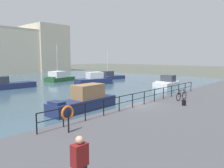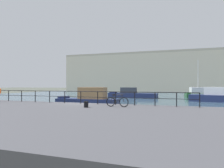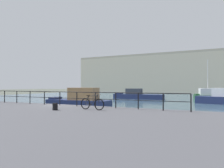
% 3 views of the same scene
% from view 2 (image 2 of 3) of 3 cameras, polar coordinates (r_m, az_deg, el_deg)
% --- Properties ---
extents(ground_plane, '(240.00, 240.00, 0.00)m').
position_cam_2_polar(ground_plane, '(19.60, -8.27, -7.90)').
color(ground_plane, '#4C5147').
extents(water_basin, '(80.00, 60.00, 0.01)m').
position_cam_2_polar(water_basin, '(48.35, 8.44, -3.20)').
color(water_basin, '#385160').
rests_on(water_basin, ground_plane).
extents(quay_promenade, '(56.00, 13.00, 1.01)m').
position_cam_2_polar(quay_promenade, '(14.13, -20.63, -8.91)').
color(quay_promenade, '#47474C').
rests_on(quay_promenade, ground_plane).
extents(harbor_building, '(67.79, 14.82, 15.97)m').
position_cam_2_polar(harbor_building, '(77.54, 16.37, 3.00)').
color(harbor_building, beige).
rests_on(harbor_building, ground_plane).
extents(moored_red_daysailer, '(9.72, 2.56, 2.01)m').
position_cam_2_polar(moored_red_daysailer, '(42.37, 5.21, -2.73)').
color(moored_red_daysailer, navy).
rests_on(moored_red_daysailer, water_basin).
extents(moored_white_yacht, '(6.32, 3.94, 7.38)m').
position_cam_2_polar(moored_white_yacht, '(44.84, 22.41, -2.40)').
color(moored_white_yacht, '#23512D').
rests_on(moored_white_yacht, water_basin).
extents(moored_cabin_cruiser, '(7.13, 2.28, 2.32)m').
position_cam_2_polar(moored_cabin_cruiser, '(24.20, -6.29, -4.29)').
color(moored_cabin_cruiser, navy).
rests_on(moored_cabin_cruiser, water_basin).
extents(moored_small_launch, '(7.05, 3.90, 2.21)m').
position_cam_2_polar(moored_small_launch, '(35.97, 25.51, -3.01)').
color(moored_small_launch, navy).
rests_on(moored_small_launch, water_basin).
extents(quay_railing, '(19.08, 0.07, 1.08)m').
position_cam_2_polar(quay_railing, '(18.60, -8.34, -2.94)').
color(quay_railing, black).
rests_on(quay_railing, quay_promenade).
extents(parked_bicycle, '(1.77, 0.19, 0.98)m').
position_cam_2_polar(parked_bicycle, '(15.82, 1.38, -4.71)').
color(parked_bicycle, black).
rests_on(parked_bicycle, quay_promenade).
extents(mooring_bollard, '(0.32, 0.32, 0.44)m').
position_cam_2_polar(mooring_bollard, '(15.54, -6.94, -5.42)').
color(mooring_bollard, black).
rests_on(mooring_bollard, quay_promenade).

